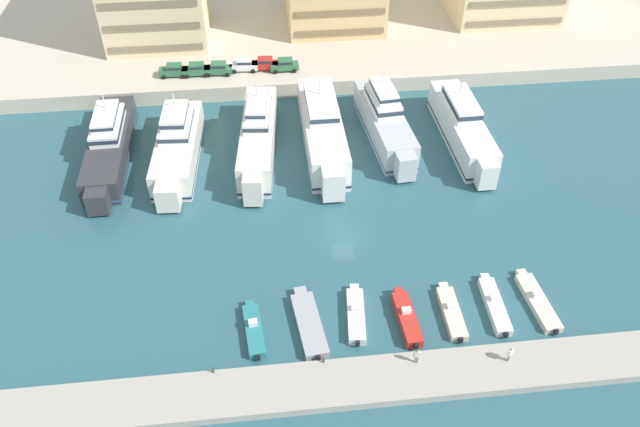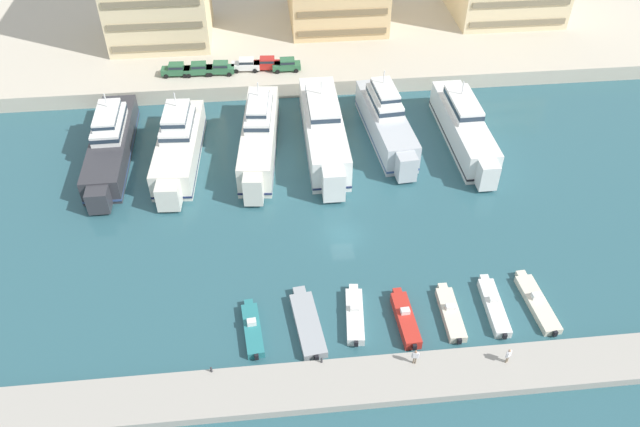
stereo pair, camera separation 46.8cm
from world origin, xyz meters
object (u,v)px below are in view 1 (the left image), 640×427
object	(u,v)px
car_green_left	(196,69)
pedestrian_near_edge	(417,355)
motorboat_white_center_right	(494,305)
car_green_center_right	(285,64)
yacht_ivory_mid_left	(258,136)
pedestrian_mid_deck	(510,353)
yacht_silver_center	(385,121)
yacht_charcoal_far_left	(109,144)
yacht_white_center_left	(322,130)
motorboat_grey_left	(309,323)
motorboat_cream_mid_right	(537,301)
yacht_white_center_right	(462,126)
car_green_far_left	(174,70)
motorboat_cream_center	(451,312)
car_green_mid_left	(218,68)
motorboat_teal_far_left	(254,329)
motorboat_white_mid_left	(356,315)
car_white_center_left	(244,64)
yacht_ivory_left	(177,145)
motorboat_red_center_left	(406,318)
car_red_center	(265,63)

from	to	relation	value
car_green_left	pedestrian_near_edge	bearing A→B (deg)	-67.87
motorboat_white_center_right	car_green_center_right	world-z (taller)	car_green_center_right
yacht_ivory_mid_left	car_green_center_right	xyz separation A→B (m)	(4.52, 16.88, 0.64)
pedestrian_mid_deck	yacht_silver_center	bearing A→B (deg)	96.51
yacht_charcoal_far_left	car_green_left	size ratio (longest dim) A/B	5.41
yacht_white_center_left	motorboat_white_center_right	distance (m)	31.83
motorboat_grey_left	car_green_center_right	size ratio (longest dim) A/B	2.12
motorboat_cream_mid_right	pedestrian_near_edge	size ratio (longest dim) A/B	4.65
yacht_charcoal_far_left	motorboat_white_center_right	xyz separation A→B (m)	(40.23, -29.17, -1.65)
motorboat_grey_left	car_green_left	world-z (taller)	car_green_left
motorboat_cream_mid_right	pedestrian_near_edge	xyz separation A→B (m)	(-13.51, -5.98, 1.53)
car_green_left	pedestrian_mid_deck	xyz separation A→B (m)	(28.89, -51.79, -1.28)
yacht_white_center_right	car_green_far_left	world-z (taller)	yacht_white_center_right
yacht_charcoal_far_left	motorboat_cream_center	size ratio (longest dim) A/B	3.10
motorboat_cream_center	motorboat_white_center_right	distance (m)	4.39
yacht_silver_center	pedestrian_near_edge	world-z (taller)	yacht_silver_center
car_green_mid_left	motorboat_teal_far_left	bearing A→B (deg)	-85.57
motorboat_cream_mid_right	yacht_silver_center	bearing A→B (deg)	107.77
motorboat_white_mid_left	motorboat_cream_center	size ratio (longest dim) A/B	1.01
yacht_silver_center	motorboat_teal_far_left	world-z (taller)	yacht_silver_center
motorboat_cream_center	pedestrian_near_edge	size ratio (longest dim) A/B	4.08
car_green_far_left	pedestrian_near_edge	bearing A→B (deg)	-64.91
car_green_mid_left	car_green_left	bearing A→B (deg)	178.64
motorboat_cream_center	car_white_center_left	xyz separation A→B (m)	(-18.72, 46.14, 2.79)
yacht_ivory_left	yacht_silver_center	world-z (taller)	yacht_silver_center
motorboat_teal_far_left	motorboat_cream_center	distance (m)	18.90
pedestrian_near_edge	pedestrian_mid_deck	xyz separation A→B (m)	(8.11, -0.70, 0.00)
yacht_charcoal_far_left	pedestrian_mid_deck	world-z (taller)	yacht_charcoal_far_left
yacht_charcoal_far_left	pedestrian_near_edge	distance (m)	46.87
yacht_ivory_left	yacht_white_center_left	world-z (taller)	yacht_ivory_left
motorboat_grey_left	motorboat_white_mid_left	xyz separation A→B (m)	(4.57, 0.53, 0.02)
motorboat_grey_left	pedestrian_near_edge	distance (m)	10.70
yacht_charcoal_far_left	yacht_silver_center	bearing A→B (deg)	1.25
car_green_center_right	motorboat_red_center_left	bearing A→B (deg)	-79.70
car_green_center_right	motorboat_grey_left	bearing A→B (deg)	-91.16
motorboat_white_mid_left	car_green_far_left	distance (m)	49.15
car_green_far_left	car_green_left	xyz separation A→B (m)	(3.19, -0.11, 0.00)
motorboat_white_mid_left	motorboat_grey_left	bearing A→B (deg)	-173.41
car_green_far_left	car_green_center_right	xyz separation A→B (m)	(15.95, -0.16, 0.00)
yacht_charcoal_far_left	yacht_ivory_mid_left	world-z (taller)	yacht_ivory_mid_left
yacht_ivory_mid_left	car_green_far_left	bearing A→B (deg)	123.83
motorboat_cream_center	car_green_far_left	xyz separation A→B (m)	(-28.75, 45.66, 2.79)
yacht_charcoal_far_left	car_green_left	bearing A→B (deg)	57.22
car_green_center_right	car_white_center_left	bearing A→B (deg)	173.79
motorboat_white_mid_left	pedestrian_near_edge	xyz separation A→B (m)	(4.38, -6.21, 1.46)
yacht_charcoal_far_left	motorboat_cream_mid_right	distance (m)	53.27
yacht_white_center_left	car_white_center_left	distance (m)	19.54
car_green_far_left	car_red_center	size ratio (longest dim) A/B	0.99
yacht_ivory_mid_left	motorboat_grey_left	xyz separation A→B (m)	(3.61, -28.47, -2.13)
yacht_charcoal_far_left	motorboat_cream_mid_right	world-z (taller)	yacht_charcoal_far_left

